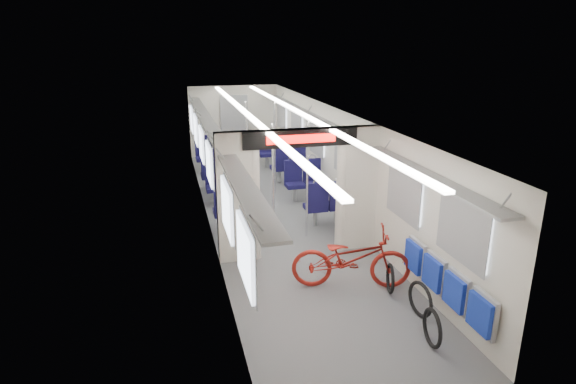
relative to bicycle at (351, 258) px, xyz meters
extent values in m
plane|color=#515456|center=(-0.46, 3.41, -0.49)|extent=(12.00, 12.00, 0.00)
cube|color=beige|center=(-1.91, 3.41, 0.66)|extent=(0.02, 12.00, 2.30)
cube|color=beige|center=(0.99, 3.41, 0.66)|extent=(0.02, 12.00, 2.30)
cube|color=beige|center=(-0.46, 9.41, 0.66)|extent=(2.90, 0.02, 2.30)
cube|color=beige|center=(-0.46, -2.59, 0.66)|extent=(2.90, 0.02, 2.30)
cube|color=silver|center=(-0.46, 3.41, 1.81)|extent=(2.90, 12.00, 0.02)
cube|color=white|center=(-1.01, 3.41, 1.78)|extent=(0.12, 11.40, 0.04)
cube|color=white|center=(0.09, 3.41, 1.78)|extent=(0.12, 11.40, 0.04)
cube|color=beige|center=(-1.58, 1.41, 0.51)|extent=(0.65, 0.18, 2.00)
cube|color=beige|center=(0.67, 1.41, 0.51)|extent=(0.65, 0.18, 2.00)
cube|color=beige|center=(-0.46, 1.41, 1.66)|extent=(2.90, 0.18, 0.30)
cylinder|color=beige|center=(-1.26, 1.41, 0.51)|extent=(0.20, 0.20, 2.00)
cylinder|color=beige|center=(0.34, 1.41, 0.51)|extent=(0.20, 0.20, 2.00)
cube|color=black|center=(-0.46, 1.30, 1.66)|extent=(2.00, 0.03, 0.30)
cube|color=#FF0C07|center=(-0.46, 1.28, 1.66)|extent=(1.20, 0.02, 0.14)
cube|color=silver|center=(-1.88, -1.39, 0.91)|extent=(0.04, 1.00, 0.75)
cube|color=silver|center=(0.96, -1.39, 0.91)|extent=(0.04, 1.00, 0.75)
cube|color=silver|center=(-1.88, 0.21, 0.91)|extent=(0.04, 1.00, 0.75)
cube|color=silver|center=(0.96, 0.21, 0.91)|extent=(0.04, 1.00, 0.75)
cube|color=silver|center=(-1.88, 2.91, 0.91)|extent=(0.04, 1.00, 0.75)
cube|color=silver|center=(0.96, 2.91, 0.91)|extent=(0.04, 1.00, 0.75)
cube|color=silver|center=(-1.88, 4.81, 0.91)|extent=(0.04, 1.00, 0.75)
cube|color=silver|center=(0.96, 4.81, 0.91)|extent=(0.04, 1.00, 0.75)
cube|color=silver|center=(-1.88, 6.71, 0.91)|extent=(0.04, 1.00, 0.75)
cube|color=silver|center=(0.96, 6.71, 0.91)|extent=(0.04, 1.00, 0.75)
cube|color=silver|center=(-1.88, 8.51, 0.91)|extent=(0.04, 1.00, 0.75)
cube|color=silver|center=(0.96, 8.51, 0.91)|extent=(0.04, 1.00, 0.75)
cube|color=gray|center=(-1.73, -0.59, 1.46)|extent=(0.30, 3.60, 0.04)
cube|color=gray|center=(0.81, -0.59, 1.46)|extent=(0.30, 3.60, 0.04)
cube|color=gray|center=(-1.73, 5.41, 1.46)|extent=(0.30, 7.60, 0.04)
cube|color=gray|center=(0.81, 5.41, 1.46)|extent=(0.30, 7.60, 0.04)
cube|color=gray|center=(-0.46, 9.35, 0.51)|extent=(0.90, 0.05, 2.00)
imported|color=maroon|center=(0.00, 0.00, 0.00)|extent=(1.96, 1.13, 0.98)
cube|color=gray|center=(0.92, -2.02, 0.09)|extent=(0.06, 0.46, 0.52)
cube|color=#102496|center=(0.86, -2.02, 0.09)|extent=(0.06, 0.42, 0.44)
cube|color=gray|center=(0.92, -1.47, 0.09)|extent=(0.06, 0.46, 0.52)
cube|color=#102496|center=(0.86, -1.47, 0.09)|extent=(0.06, 0.42, 0.44)
cube|color=gray|center=(0.92, -0.92, 0.09)|extent=(0.06, 0.46, 0.52)
cube|color=#102496|center=(0.86, -0.92, 0.09)|extent=(0.06, 0.42, 0.44)
cube|color=gray|center=(0.92, -0.37, 0.09)|extent=(0.06, 0.46, 0.52)
cube|color=#102496|center=(0.86, -0.37, 0.09)|extent=(0.06, 0.42, 0.44)
torus|color=black|center=(0.44, -1.71, -0.25)|extent=(0.11, 0.52, 0.52)
torus|color=black|center=(0.64, -1.04, -0.25)|extent=(0.12, 0.53, 0.53)
torus|color=black|center=(0.53, -0.33, -0.28)|extent=(0.17, 0.47, 0.47)
cube|color=#0F0C36|center=(-1.16, 2.81, -0.09)|extent=(0.44, 0.41, 0.10)
cylinder|color=gray|center=(-1.16, 2.81, -0.31)|extent=(0.10, 0.10, 0.35)
cube|color=#0F0C36|center=(-1.16, 2.65, 0.23)|extent=(0.44, 0.08, 0.54)
torus|color=silver|center=(-1.16, 2.65, 0.50)|extent=(0.22, 0.03, 0.22)
cube|color=#0F0C36|center=(-1.16, 4.48, -0.09)|extent=(0.44, 0.41, 0.10)
cylinder|color=gray|center=(-1.16, 4.48, -0.31)|extent=(0.10, 0.10, 0.35)
cube|color=#0F0C36|center=(-1.16, 4.64, 0.23)|extent=(0.44, 0.08, 0.54)
torus|color=silver|center=(-1.16, 4.64, 0.50)|extent=(0.22, 0.03, 0.22)
cube|color=#0F0C36|center=(-1.63, 2.81, -0.09)|extent=(0.44, 0.41, 0.10)
cylinder|color=gray|center=(-1.63, 2.81, -0.31)|extent=(0.10, 0.10, 0.35)
cube|color=#0F0C36|center=(-1.63, 2.65, 0.23)|extent=(0.44, 0.08, 0.54)
torus|color=silver|center=(-1.63, 2.65, 0.50)|extent=(0.22, 0.03, 0.22)
cube|color=#0F0C36|center=(-1.63, 4.48, -0.09)|extent=(0.44, 0.41, 0.10)
cylinder|color=gray|center=(-1.63, 4.48, -0.31)|extent=(0.10, 0.10, 0.35)
cube|color=#0F0C36|center=(-1.63, 4.64, 0.23)|extent=(0.44, 0.08, 0.54)
torus|color=silver|center=(-1.63, 4.64, 0.50)|extent=(0.22, 0.03, 0.22)
cube|color=#0F0C36|center=(0.24, 2.63, -0.09)|extent=(0.44, 0.41, 0.10)
cylinder|color=gray|center=(0.24, 2.63, -0.31)|extent=(0.10, 0.10, 0.35)
cube|color=#0F0C36|center=(0.24, 2.47, 0.23)|extent=(0.44, 0.08, 0.53)
torus|color=silver|center=(0.24, 2.47, 0.49)|extent=(0.22, 0.03, 0.22)
cube|color=#0F0C36|center=(0.24, 4.28, -0.09)|extent=(0.44, 0.41, 0.10)
cylinder|color=gray|center=(0.24, 4.28, -0.31)|extent=(0.10, 0.10, 0.35)
cube|color=#0F0C36|center=(0.24, 4.44, 0.23)|extent=(0.44, 0.08, 0.53)
torus|color=silver|center=(0.24, 4.44, 0.49)|extent=(0.22, 0.03, 0.22)
cube|color=#0F0C36|center=(0.71, 2.63, -0.09)|extent=(0.44, 0.41, 0.10)
cylinder|color=gray|center=(0.71, 2.63, -0.31)|extent=(0.10, 0.10, 0.35)
cube|color=#0F0C36|center=(0.71, 2.47, 0.23)|extent=(0.44, 0.08, 0.53)
torus|color=silver|center=(0.71, 2.47, 0.49)|extent=(0.22, 0.03, 0.22)
cube|color=#0F0C36|center=(0.71, 4.28, -0.09)|extent=(0.44, 0.41, 0.10)
cylinder|color=gray|center=(0.71, 4.28, -0.31)|extent=(0.10, 0.10, 0.35)
cube|color=#0F0C36|center=(0.71, 4.44, 0.23)|extent=(0.44, 0.08, 0.53)
torus|color=silver|center=(0.71, 4.44, 0.49)|extent=(0.22, 0.03, 0.22)
cube|color=#0F0C36|center=(-1.16, 5.62, -0.09)|extent=(0.49, 0.46, 0.10)
cylinder|color=gray|center=(-1.16, 5.62, -0.31)|extent=(0.10, 0.10, 0.35)
cube|color=#0F0C36|center=(-1.16, 5.43, 0.26)|extent=(0.49, 0.09, 0.60)
torus|color=silver|center=(-1.16, 5.43, 0.56)|extent=(0.25, 0.03, 0.25)
cube|color=#0F0C36|center=(-1.16, 7.48, -0.09)|extent=(0.49, 0.46, 0.10)
cylinder|color=gray|center=(-1.16, 7.48, -0.31)|extent=(0.10, 0.10, 0.35)
cube|color=#0F0C36|center=(-1.16, 7.67, 0.26)|extent=(0.49, 0.09, 0.60)
torus|color=silver|center=(-1.16, 7.67, 0.56)|extent=(0.25, 0.03, 0.25)
cube|color=#0F0C36|center=(-1.63, 5.62, -0.09)|extent=(0.49, 0.46, 0.10)
cylinder|color=gray|center=(-1.63, 5.62, -0.31)|extent=(0.10, 0.10, 0.35)
cube|color=#0F0C36|center=(-1.63, 5.43, 0.26)|extent=(0.49, 0.09, 0.60)
torus|color=silver|center=(-1.63, 5.43, 0.56)|extent=(0.25, 0.03, 0.25)
cube|color=#0F0C36|center=(-1.63, 7.48, -0.09)|extent=(0.49, 0.46, 0.10)
cylinder|color=gray|center=(-1.63, 7.48, -0.31)|extent=(0.10, 0.10, 0.35)
cube|color=#0F0C36|center=(-1.63, 7.67, 0.26)|extent=(0.49, 0.09, 0.60)
torus|color=silver|center=(-1.63, 7.67, 0.56)|extent=(0.25, 0.03, 0.25)
cube|color=#0F0C36|center=(0.24, 5.91, -0.09)|extent=(0.44, 0.41, 0.10)
cylinder|color=gray|center=(0.24, 5.91, -0.31)|extent=(0.10, 0.10, 0.35)
cube|color=#0F0C36|center=(0.24, 5.75, 0.23)|extent=(0.44, 0.08, 0.54)
torus|color=silver|center=(0.24, 5.75, 0.50)|extent=(0.22, 0.03, 0.22)
cube|color=#0F0C36|center=(0.24, 7.58, -0.09)|extent=(0.44, 0.41, 0.10)
cylinder|color=gray|center=(0.24, 7.58, -0.31)|extent=(0.10, 0.10, 0.35)
cube|color=#0F0C36|center=(0.24, 7.74, 0.23)|extent=(0.44, 0.08, 0.54)
torus|color=silver|center=(0.24, 7.74, 0.50)|extent=(0.22, 0.03, 0.22)
cube|color=#0F0C36|center=(0.71, 5.91, -0.09)|extent=(0.44, 0.41, 0.10)
cylinder|color=gray|center=(0.71, 5.91, -0.31)|extent=(0.10, 0.10, 0.35)
cube|color=#0F0C36|center=(0.71, 5.75, 0.23)|extent=(0.44, 0.08, 0.54)
torus|color=silver|center=(0.71, 5.75, 0.50)|extent=(0.22, 0.03, 0.22)
cube|color=#0F0C36|center=(0.71, 7.58, -0.09)|extent=(0.44, 0.41, 0.10)
cylinder|color=gray|center=(0.71, 7.58, -0.31)|extent=(0.10, 0.10, 0.35)
cube|color=#0F0C36|center=(0.71, 7.74, 0.23)|extent=(0.44, 0.08, 0.54)
torus|color=silver|center=(0.71, 7.74, 0.50)|extent=(0.22, 0.03, 0.22)
cylinder|color=silver|center=(-0.78, 2.06, 0.66)|extent=(0.05, 0.05, 2.30)
cylinder|color=silver|center=(-0.10, 2.13, 0.66)|extent=(0.05, 0.05, 2.30)
cylinder|color=silver|center=(-0.72, 5.30, 0.66)|extent=(0.04, 0.04, 2.30)
cylinder|color=silver|center=(-0.07, 5.05, 0.66)|extent=(0.05, 0.05, 2.30)
camera|label=1|loc=(-2.64, -6.37, 3.28)|focal=30.00mm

